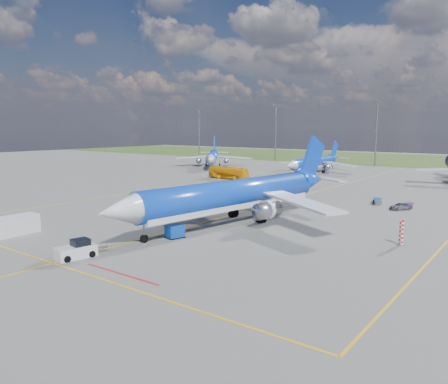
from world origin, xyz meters
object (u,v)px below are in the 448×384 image
Objects in this scene: service_car_c at (401,206)px; baggage_tug_w at (378,201)px; bg_jet_nw at (213,167)px; service_car_b at (244,192)px; service_car_a at (208,186)px; warning_post at (402,232)px; bg_jet_nnw at (313,173)px; service_van at (16,225)px; apron_bus at (228,173)px; baggage_tug_c at (264,182)px; main_airliner at (233,223)px; uld_container at (175,231)px; pushback_tug at (77,250)px.

baggage_tug_w is (-4.96, 3.73, -0.13)m from service_car_c.
service_car_c is 0.90× the size of baggage_tug_w.
bg_jet_nw is 8.20× the size of service_car_b.
service_car_a is at bearing -141.48° from service_car_c.
warning_post is at bearing -26.85° from service_car_a.
bg_jet_nnw reaches higher than service_car_a.
service_car_b is (4.88, 44.38, -0.55)m from service_van.
baggage_tug_w is (-11.08, 26.56, -1.06)m from warning_post.
bg_jet_nw is at bearing 140.38° from warning_post.
apron_bus is at bearing 111.79° from service_car_a.
bg_jet_nw reaches higher than apron_bus.
service_car_a is 0.72× the size of baggage_tug_c.
warning_post reaches higher than service_car_c.
service_car_a is at bearing -154.97° from apron_bus.
main_airliner reaches higher than baggage_tug_c.
bg_jet_nnw is 17.60× the size of uld_container.
service_car_b is (44.34, -45.84, 0.64)m from bg_jet_nw.
service_car_b reaches higher than baggage_tug_w.
service_van is at bearing -121.38° from main_airliner.
bg_jet_nw reaches higher than service_car_a.
apron_bus is at bearing 124.45° from pushback_tug.
warning_post is 1.52× the size of uld_container.
apron_bus is at bearing 135.34° from main_airliner.
uld_container is at bearing -49.94° from baggage_tug_c.
main_airliner is 10.46× the size of baggage_tug_w.
warning_post is at bearing 55.42° from pushback_tug.
bg_jet_nw is 1.09× the size of bg_jet_nnw.
service_van is at bearing -131.97° from uld_container.
warning_post is 0.63× the size of baggage_tug_c.
bg_jet_nnw reaches higher than baggage_tug_c.
service_car_b is 0.97× the size of baggage_tug_c.
pushback_tug is at bearing -55.61° from baggage_tug_c.
pushback_tug is 1.19× the size of baggage_tug_c.
warning_post reaches higher than service_van.
baggage_tug_c is at bearing -164.08° from service_car_c.
baggage_tug_w is (29.44, 50.57, -0.75)m from service_van.
uld_container is 0.36× the size of service_van.
service_car_a is at bearing 142.94° from main_airliner.
bg_jet_nw is 3.27× the size of apron_bus.
warning_post is 0.07× the size of main_airliner.
apron_bus is (25.40, -25.43, 1.62)m from bg_jet_nw.
uld_container is at bearing -150.64° from warning_post.
apron_bus is 27.86m from service_car_b.
main_airliner is 9.43× the size of baggage_tug_c.
apron_bus is 51.69m from service_car_c.
bg_jet_nw is 53.93m from service_car_a.
warning_post is 36.14m from pushback_tug.
uld_container is (56.68, -79.32, 0.79)m from bg_jet_nw.
bg_jet_nw is at bearing 112.11° from service_van.
warning_post is at bearing -87.47° from baggage_tug_w.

